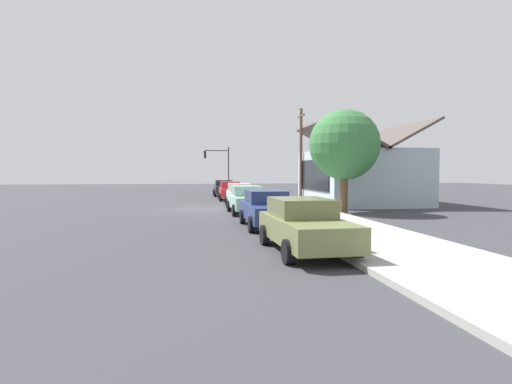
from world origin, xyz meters
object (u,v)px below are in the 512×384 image
object	(u,v)px
car_charcoal	(224,188)
fire_hydrant_red	(245,193)
car_ivory	(239,194)
traffic_light_main	(219,162)
utility_pole_wooden	(301,153)
car_cherry	(230,191)
car_olive	(304,225)
car_navy	(267,209)
car_seafoam	(247,199)
shade_tree	(344,145)

from	to	relation	value
car_charcoal	fire_hydrant_red	bearing A→B (deg)	18.34
car_charcoal	fire_hydrant_red	size ratio (longest dim) A/B	6.85
car_ivory	traffic_light_main	world-z (taller)	traffic_light_main
traffic_light_main	utility_pole_wooden	bearing A→B (deg)	22.03
car_ivory	traffic_light_main	size ratio (longest dim) A/B	0.96
car_cherry	utility_pole_wooden	size ratio (longest dim) A/B	0.60
car_cherry	traffic_light_main	size ratio (longest dim) A/B	0.86
traffic_light_main	car_charcoal	bearing A→B (deg)	2.01
utility_pole_wooden	car_olive	bearing A→B (deg)	-14.64
car_navy	car_charcoal	bearing A→B (deg)	-179.96
car_charcoal	utility_pole_wooden	size ratio (longest dim) A/B	0.65
car_cherry	car_olive	distance (m)	23.65
car_ivory	traffic_light_main	xyz separation A→B (m)	(-17.18, -0.30, 2.67)
car_cherry	fire_hydrant_red	bearing A→B (deg)	140.53
car_navy	traffic_light_main	bearing A→B (deg)	-179.63
car_ivory	car_olive	world-z (taller)	same
fire_hydrant_red	car_olive	bearing A→B (deg)	-3.22
car_cherry	car_navy	bearing A→B (deg)	1.24
utility_pole_wooden	car_navy	bearing A→B (deg)	-20.11
car_ivory	utility_pole_wooden	world-z (taller)	utility_pole_wooden
car_cherry	car_charcoal	bearing A→B (deg)	-178.12
traffic_light_main	car_ivory	bearing A→B (deg)	1.00
car_cherry	car_seafoam	distance (m)	11.68
car_ivory	car_charcoal	bearing A→B (deg)	-175.94
shade_tree	utility_pole_wooden	xyz separation A→B (m)	(-9.43, -0.10, -0.06)
car_cherry	fire_hydrant_red	world-z (taller)	car_cherry
car_navy	car_olive	world-z (taller)	same
car_ivory	fire_hydrant_red	distance (m)	7.87
car_navy	fire_hydrant_red	distance (m)	19.67
car_seafoam	fire_hydrant_red	bearing A→B (deg)	173.04
car_charcoal	traffic_light_main	bearing A→B (deg)	-177.08
fire_hydrant_red	utility_pole_wooden	bearing A→B (deg)	41.33
car_ivory	shade_tree	world-z (taller)	shade_tree
car_seafoam	utility_pole_wooden	size ratio (longest dim) A/B	0.64
traffic_light_main	car_navy	bearing A→B (deg)	0.29
car_charcoal	car_seafoam	bearing A→B (deg)	0.74
utility_pole_wooden	fire_hydrant_red	bearing A→B (deg)	-138.67
car_cherry	traffic_light_main	world-z (taller)	traffic_light_main
car_navy	utility_pole_wooden	bearing A→B (deg)	159.97
car_navy	shade_tree	world-z (taller)	shade_tree
fire_hydrant_red	car_charcoal	bearing A→B (deg)	-162.57
car_olive	fire_hydrant_red	size ratio (longest dim) A/B	6.86
car_charcoal	car_olive	size ratio (longest dim) A/B	1.00
car_navy	fire_hydrant_red	xyz separation A→B (m)	(-19.61, 1.51, -0.32)
car_seafoam	shade_tree	xyz separation A→B (m)	(0.63, 5.64, 3.17)
shade_tree	utility_pole_wooden	distance (m)	9.43
car_seafoam	shade_tree	bearing A→B (deg)	83.32
car_charcoal	car_seafoam	world-z (taller)	same
car_cherry	car_ivory	distance (m)	6.07
car_charcoal	utility_pole_wooden	distance (m)	11.25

